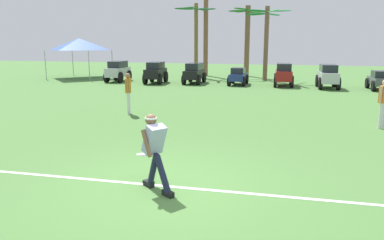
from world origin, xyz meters
name	(u,v)px	position (x,y,z in m)	size (l,w,h in m)	color
ground_plane	(166,187)	(0.00, 0.00, 0.00)	(80.00, 80.00, 0.00)	#4B793A
field_line_paint	(167,186)	(0.00, 0.02, 0.00)	(23.71, 0.10, 0.01)	white
frisbee_thrower	(155,148)	(-0.15, -0.19, 0.80)	(0.85, 0.84, 1.43)	#191E38
frisbee_in_flight	(143,154)	(-0.63, 0.38, 0.48)	(0.34, 0.34, 0.05)	white
teammate_near_sideline	(128,89)	(-3.77, 6.61, 0.94)	(0.31, 0.49, 1.56)	silver
teammate_midfield	(384,99)	(5.03, 6.47, 0.94)	(0.37, 0.43, 1.56)	silver
parked_car_slot_a	(118,71)	(-9.51, 17.46, 0.74)	(1.27, 2.39, 1.40)	#B7BABF
parked_car_slot_b	(156,72)	(-6.58, 17.08, 0.74)	(1.35, 2.42, 1.40)	black
parked_car_slot_c	(194,72)	(-4.07, 17.64, 0.72)	(1.17, 2.41, 1.34)	black
parked_car_slot_d	(238,76)	(-1.15, 17.53, 0.56)	(1.10, 2.21, 1.10)	navy
parked_car_slot_e	(284,74)	(1.66, 17.62, 0.74)	(1.27, 2.39, 1.40)	maroon
parked_car_slot_f	(328,76)	(4.23, 17.12, 0.74)	(1.28, 2.40, 1.40)	#B7BABF
parked_car_slot_g	(379,80)	(7.01, 17.02, 0.56)	(1.15, 2.23, 1.10)	#474C51
palm_tree_far_left	(196,32)	(-5.20, 22.37, 3.41)	(3.23, 3.53, 5.58)	brown
palm_tree_left_of_centre	(206,22)	(-4.65, 23.47, 4.23)	(3.34, 3.38, 7.37)	brown
palm_tree_right_of_centre	(247,36)	(-1.40, 23.95, 3.18)	(3.40, 3.39, 5.47)	brown
palm_tree_far_right	(266,36)	(0.29, 20.80, 3.12)	(3.32, 3.64, 5.11)	brown
event_tent	(79,44)	(-13.54, 19.30, 2.53)	(3.75, 3.75, 2.97)	#B2B5BA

